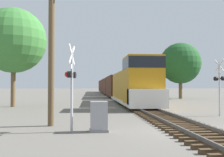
% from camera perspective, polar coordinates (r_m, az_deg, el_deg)
% --- Properties ---
extents(ground_plane, '(400.00, 400.00, 0.00)m').
position_cam_1_polar(ground_plane, '(12.76, 16.87, -10.98)').
color(ground_plane, '#666059').
extents(rail_track_bed, '(2.60, 160.00, 0.31)m').
position_cam_1_polar(rail_track_bed, '(12.74, 16.86, -10.38)').
color(rail_track_bed, '#42301E').
rests_on(rail_track_bed, ground).
extents(freight_train, '(3.11, 75.19, 4.68)m').
position_cam_1_polar(freight_train, '(56.80, -0.17, -1.69)').
color(freight_train, '#B77A14').
rests_on(freight_train, ground).
extents(crossing_signal_near, '(0.49, 1.01, 3.99)m').
position_cam_1_polar(crossing_signal_near, '(12.09, -8.87, -0.23)').
color(crossing_signal_near, '#B7B7BC').
rests_on(crossing_signal_near, ground).
extents(crossing_signal_far, '(0.53, 1.01, 3.94)m').
position_cam_1_polar(crossing_signal_far, '(19.75, 22.41, -0.68)').
color(crossing_signal_far, '#B7B7BC').
rests_on(crossing_signal_far, ground).
extents(relay_cabinet, '(0.86, 0.68, 1.38)m').
position_cam_1_polar(relay_cabinet, '(12.09, -2.87, -8.33)').
color(relay_cabinet, slate).
rests_on(relay_cabinet, ground).
extents(utility_pole, '(1.80, 0.32, 7.73)m').
position_cam_1_polar(utility_pole, '(14.20, -13.07, 6.01)').
color(utility_pole, brown).
rests_on(utility_pole, ground).
extents(tree_far_right, '(6.54, 6.54, 9.92)m').
position_cam_1_polar(tree_far_right, '(28.37, -20.63, 7.72)').
color(tree_far_right, brown).
rests_on(tree_far_right, ground).
extents(tree_mid_background, '(6.72, 6.72, 9.18)m').
position_cam_1_polar(tree_mid_background, '(44.58, 14.66, 3.22)').
color(tree_mid_background, brown).
rests_on(tree_mid_background, ground).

